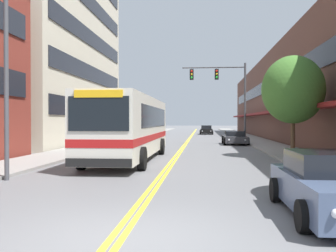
{
  "coord_description": "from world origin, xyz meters",
  "views": [
    {
      "loc": [
        1.51,
        -6.63,
        2.08
      ],
      "look_at": [
        -0.74,
        17.81,
        1.74
      ],
      "focal_mm": 40.0,
      "sensor_mm": 36.0,
      "label": 1
    }
  ],
  "objects_px": {
    "car_black_moving_lead": "(206,130)",
    "street_lamp_left_near": "(15,41)",
    "car_dark_grey_parked_right_mid": "(235,138)",
    "street_tree_right_mid": "(293,90)",
    "car_beige_parked_left_mid": "(133,138)",
    "traffic_signal_mast": "(224,87)",
    "city_bus": "(131,125)",
    "car_slate_blue_parked_right_foreground": "(330,186)"
  },
  "relations": [
    {
      "from": "car_black_moving_lead",
      "to": "street_lamp_left_near",
      "type": "height_order",
      "value": "street_lamp_left_near"
    },
    {
      "from": "car_dark_grey_parked_right_mid",
      "to": "street_tree_right_mid",
      "type": "relative_size",
      "value": 0.78
    },
    {
      "from": "car_black_moving_lead",
      "to": "street_tree_right_mid",
      "type": "bearing_deg",
      "value": -83.08
    },
    {
      "from": "car_beige_parked_left_mid",
      "to": "traffic_signal_mast",
      "type": "bearing_deg",
      "value": 9.9
    },
    {
      "from": "city_bus",
      "to": "street_lamp_left_near",
      "type": "relative_size",
      "value": 1.49
    },
    {
      "from": "city_bus",
      "to": "street_tree_right_mid",
      "type": "height_order",
      "value": "street_tree_right_mid"
    },
    {
      "from": "car_slate_blue_parked_right_foreground",
      "to": "street_tree_right_mid",
      "type": "xyz_separation_m",
      "value": [
        2.27,
        13.11,
        3.19
      ]
    },
    {
      "from": "street_tree_right_mid",
      "to": "traffic_signal_mast",
      "type": "bearing_deg",
      "value": 105.56
    },
    {
      "from": "car_slate_blue_parked_right_foreground",
      "to": "city_bus",
      "type": "bearing_deg",
      "value": 120.55
    },
    {
      "from": "car_beige_parked_left_mid",
      "to": "car_dark_grey_parked_right_mid",
      "type": "distance_m",
      "value": 9.01
    },
    {
      "from": "car_dark_grey_parked_right_mid",
      "to": "street_lamp_left_near",
      "type": "relative_size",
      "value": 0.54
    },
    {
      "from": "traffic_signal_mast",
      "to": "street_lamp_left_near",
      "type": "xyz_separation_m",
      "value": [
        -8.41,
        -20.48,
        -0.15
      ]
    },
    {
      "from": "car_black_moving_lead",
      "to": "city_bus",
      "type": "bearing_deg",
      "value": -96.53
    },
    {
      "from": "car_beige_parked_left_mid",
      "to": "street_tree_right_mid",
      "type": "bearing_deg",
      "value": -42.2
    },
    {
      "from": "car_beige_parked_left_mid",
      "to": "car_black_moving_lead",
      "type": "bearing_deg",
      "value": 76.24
    },
    {
      "from": "street_lamp_left_near",
      "to": "car_slate_blue_parked_right_foreground",
      "type": "bearing_deg",
      "value": -23.21
    },
    {
      "from": "car_beige_parked_left_mid",
      "to": "car_black_moving_lead",
      "type": "height_order",
      "value": "car_black_moving_lead"
    },
    {
      "from": "car_dark_grey_parked_right_mid",
      "to": "traffic_signal_mast",
      "type": "relative_size",
      "value": 0.62
    },
    {
      "from": "street_tree_right_mid",
      "to": "car_dark_grey_parked_right_mid",
      "type": "bearing_deg",
      "value": 100.51
    },
    {
      "from": "car_beige_parked_left_mid",
      "to": "car_dark_grey_parked_right_mid",
      "type": "height_order",
      "value": "car_beige_parked_left_mid"
    },
    {
      "from": "car_dark_grey_parked_right_mid",
      "to": "street_tree_right_mid",
      "type": "height_order",
      "value": "street_tree_right_mid"
    },
    {
      "from": "car_slate_blue_parked_right_foreground",
      "to": "street_tree_right_mid",
      "type": "bearing_deg",
      "value": 80.17
    },
    {
      "from": "traffic_signal_mast",
      "to": "car_beige_parked_left_mid",
      "type": "bearing_deg",
      "value": -170.1
    },
    {
      "from": "car_slate_blue_parked_right_foreground",
      "to": "car_dark_grey_parked_right_mid",
      "type": "bearing_deg",
      "value": 89.85
    },
    {
      "from": "street_lamp_left_near",
      "to": "city_bus",
      "type": "bearing_deg",
      "value": 69.58
    },
    {
      "from": "car_beige_parked_left_mid",
      "to": "traffic_signal_mast",
      "type": "distance_m",
      "value": 9.1
    },
    {
      "from": "car_slate_blue_parked_right_foreground",
      "to": "street_tree_right_mid",
      "type": "relative_size",
      "value": 0.79
    },
    {
      "from": "city_bus",
      "to": "car_beige_parked_left_mid",
      "type": "height_order",
      "value": "city_bus"
    },
    {
      "from": "car_beige_parked_left_mid",
      "to": "city_bus",
      "type": "bearing_deg",
      "value": -79.84
    },
    {
      "from": "city_bus",
      "to": "car_black_moving_lead",
      "type": "relative_size",
      "value": 2.71
    },
    {
      "from": "car_black_moving_lead",
      "to": "street_lamp_left_near",
      "type": "xyz_separation_m",
      "value": [
        -7.11,
        -45.87,
        4.24
      ]
    },
    {
      "from": "car_dark_grey_parked_right_mid",
      "to": "traffic_signal_mast",
      "type": "height_order",
      "value": "traffic_signal_mast"
    },
    {
      "from": "car_black_moving_lead",
      "to": "traffic_signal_mast",
      "type": "xyz_separation_m",
      "value": [
        1.3,
        -25.4,
        4.39
      ]
    },
    {
      "from": "car_slate_blue_parked_right_foreground",
      "to": "car_black_moving_lead",
      "type": "height_order",
      "value": "car_slate_blue_parked_right_foreground"
    },
    {
      "from": "car_beige_parked_left_mid",
      "to": "car_slate_blue_parked_right_foreground",
      "type": "bearing_deg",
      "value": -69.26
    },
    {
      "from": "car_black_moving_lead",
      "to": "car_slate_blue_parked_right_foreground",
      "type": "bearing_deg",
      "value": -87.49
    },
    {
      "from": "street_tree_right_mid",
      "to": "car_slate_blue_parked_right_foreground",
      "type": "bearing_deg",
      "value": -99.83
    },
    {
      "from": "city_bus",
      "to": "car_slate_blue_parked_right_foreground",
      "type": "relative_size",
      "value": 2.76
    },
    {
      "from": "street_lamp_left_near",
      "to": "street_tree_right_mid",
      "type": "bearing_deg",
      "value": 38.24
    },
    {
      "from": "traffic_signal_mast",
      "to": "car_black_moving_lead",
      "type": "bearing_deg",
      "value": 92.92
    },
    {
      "from": "street_lamp_left_near",
      "to": "street_tree_right_mid",
      "type": "distance_m",
      "value": 14.77
    },
    {
      "from": "street_lamp_left_near",
      "to": "car_black_moving_lead",
      "type": "bearing_deg",
      "value": 81.19
    }
  ]
}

